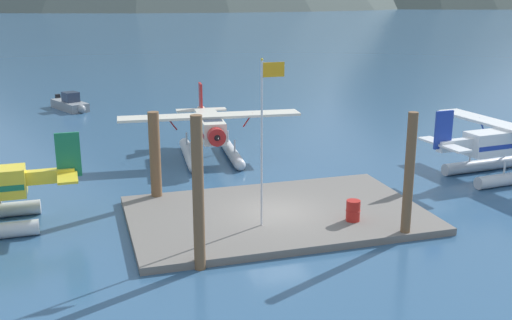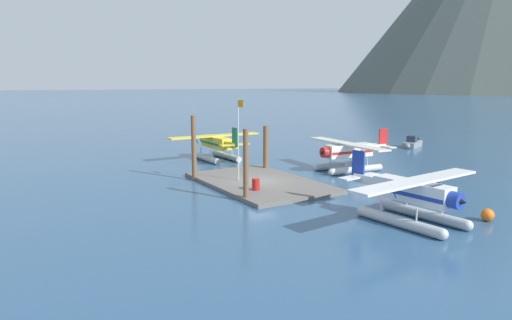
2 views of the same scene
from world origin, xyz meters
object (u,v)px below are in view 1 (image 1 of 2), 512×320
flagpole (265,125)px  seaplane_cream_bow_centre (210,132)px  mooring_buoy (487,148)px  boat_grey_open_north (70,104)px  fuel_drum (353,211)px  seaplane_white_stbd_fwd (507,148)px

flagpole → seaplane_cream_bow_centre: bearing=88.3°
mooring_buoy → boat_grey_open_north: (-24.01, 21.99, 0.10)m
fuel_drum → mooring_buoy: fuel_drum is taller
boat_grey_open_north → seaplane_cream_bow_centre: bearing=-66.9°
fuel_drum → boat_grey_open_north: (-11.08, 30.43, -0.25)m
fuel_drum → mooring_buoy: size_ratio=1.14×
fuel_drum → mooring_buoy: (12.93, 8.45, -0.35)m
seaplane_cream_bow_centre → seaplane_white_stbd_fwd: size_ratio=1.00×
boat_grey_open_north → flagpole: bearing=-76.0°
fuel_drum → seaplane_white_stbd_fwd: size_ratio=0.08×
flagpole → seaplane_cream_bow_centre: flagpole is taller
mooring_buoy → seaplane_cream_bow_centre: bearing=167.0°
seaplane_cream_bow_centre → boat_grey_open_north: seaplane_cream_bow_centre is taller
boat_grey_open_north → fuel_drum: bearing=-70.0°
flagpole → fuel_drum: flagpole is taller
fuel_drum → flagpole: bearing=170.5°
seaplane_cream_bow_centre → seaplane_white_stbd_fwd: bearing=-29.4°
flagpole → boat_grey_open_north: bearing=104.0°
mooring_buoy → seaplane_cream_bow_centre: size_ratio=0.07×
seaplane_cream_bow_centre → seaplane_white_stbd_fwd: (14.11, -7.96, 0.00)m
mooring_buoy → seaplane_white_stbd_fwd: seaplane_white_stbd_fwd is taller
mooring_buoy → flagpole: bearing=-154.7°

